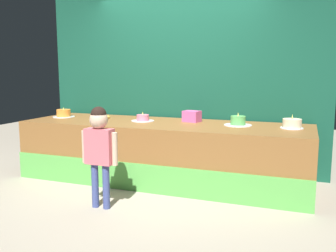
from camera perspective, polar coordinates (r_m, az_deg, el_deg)
The scene contains 10 objects.
ground_plane at distance 4.47m, azimuth -3.41°, elevation -10.29°, with size 12.00×12.00×0.00m, color #ADA38E.
stage_platform at distance 4.86m, azimuth -0.76°, elevation -4.03°, with size 3.76×1.14×0.77m.
curtain_backdrop at distance 5.37m, azimuth 1.85°, elevation 8.83°, with size 4.18×0.08×2.94m, color #144C38.
child_figure at distance 3.87m, azimuth -10.65°, elevation -2.66°, with size 0.42×0.19×1.08m.
pink_box at distance 4.90m, azimuth 3.74°, elevation 1.52°, with size 0.21×0.17×0.15m, color #E3569C.
donut at distance 5.33m, azimuth -9.83°, elevation 1.40°, with size 0.15×0.15×0.04m, color #F2BF4C.
cake_far_left at distance 5.61m, azimuth -15.97°, elevation 1.86°, with size 0.32×0.32×0.15m.
cake_center_left at distance 4.96m, azimuth -3.96°, elevation 1.18°, with size 0.31×0.31×0.13m.
cake_center_right at distance 4.63m, azimuth 10.86°, elevation 0.70°, with size 0.35×0.35×0.17m.
cake_far_right at distance 4.56m, azimuth 18.78°, elevation 0.32°, with size 0.27×0.27×0.17m.
Camera 1 is at (1.74, -3.85, 1.44)m, focal length 39.07 mm.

